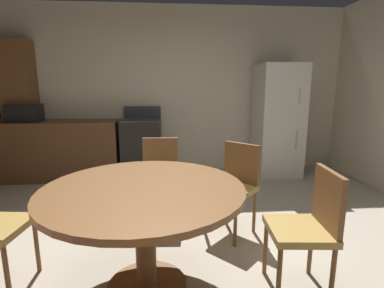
{
  "coord_description": "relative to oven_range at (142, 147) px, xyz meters",
  "views": [
    {
      "loc": [
        -0.12,
        -1.99,
        1.4
      ],
      "look_at": [
        0.11,
        0.89,
        0.82
      ],
      "focal_mm": 26.42,
      "sensor_mm": 36.0,
      "label": 1
    }
  ],
  "objects": [
    {
      "name": "ground_plane",
      "position": [
        0.56,
        -2.45,
        -0.47
      ],
      "size": [
        14.0,
        14.0,
        0.0
      ],
      "primitive_type": "plane",
      "color": "#A89E89"
    },
    {
      "name": "wall_back",
      "position": [
        0.56,
        0.4,
        0.88
      ],
      "size": [
        5.87,
        0.12,
        2.7
      ],
      "primitive_type": "cube",
      "color": "beige",
      "rests_on": "ground"
    },
    {
      "name": "kitchen_counter",
      "position": [
        -1.21,
        -0.0,
        -0.02
      ],
      "size": [
        1.72,
        0.6,
        0.9
      ],
      "primitive_type": "cube",
      "color": "brown",
      "rests_on": "ground"
    },
    {
      "name": "pantry_column",
      "position": [
        -1.85,
        0.18,
        0.58
      ],
      "size": [
        0.44,
        0.36,
        2.1
      ],
      "primitive_type": "cube",
      "color": "brown",
      "rests_on": "ground"
    },
    {
      "name": "oven_range",
      "position": [
        0.0,
        0.0,
        0.0
      ],
      "size": [
        0.6,
        0.6,
        1.1
      ],
      "color": "black",
      "rests_on": "ground"
    },
    {
      "name": "refrigerator",
      "position": [
        2.18,
        -0.05,
        0.41
      ],
      "size": [
        0.68,
        0.68,
        1.76
      ],
      "color": "silver",
      "rests_on": "ground"
    },
    {
      "name": "microwave",
      "position": [
        -1.73,
        -0.0,
        0.56
      ],
      "size": [
        0.44,
        0.32,
        0.26
      ],
      "primitive_type": "cube",
      "color": "black",
      "rests_on": "kitchen_counter"
    },
    {
      "name": "dining_table",
      "position": [
        0.26,
        -2.65,
        0.14
      ],
      "size": [
        1.33,
        1.33,
        0.76
      ],
      "color": "brown",
      "rests_on": "ground"
    },
    {
      "name": "chair_north",
      "position": [
        0.33,
        -1.55,
        0.03
      ],
      "size": [
        0.42,
        0.42,
        0.87
      ],
      "rotation": [
        0.0,
        0.0,
        4.65
      ],
      "color": "brown",
      "rests_on": "ground"
    },
    {
      "name": "chair_northeast",
      "position": [
        1.06,
        -1.88,
        0.03
      ],
      "size": [
        0.57,
        0.57,
        0.87
      ],
      "rotation": [
        0.0,
        0.0,
        3.91
      ],
      "color": "brown",
      "rests_on": "ground"
    },
    {
      "name": "chair_east",
      "position": [
        1.37,
        -2.75,
        0.03
      ],
      "size": [
        0.43,
        0.43,
        0.87
      ],
      "rotation": [
        0.0,
        0.0,
        3.06
      ],
      "color": "brown",
      "rests_on": "ground"
    }
  ]
}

